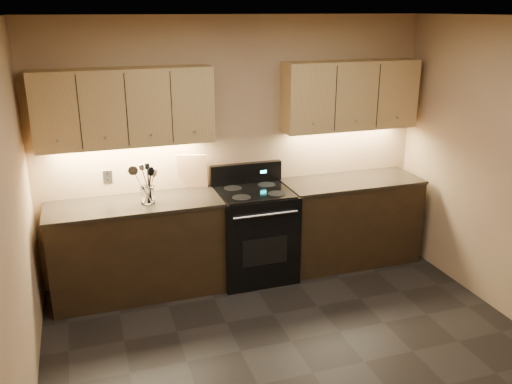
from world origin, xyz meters
TOP-DOWN VIEW (x-y plane):
  - floor at (0.00, 0.00)m, footprint 4.00×4.00m
  - ceiling at (0.00, 0.00)m, footprint 4.00×4.00m
  - wall_back at (0.00, 2.00)m, footprint 4.00×0.04m
  - wall_left at (-2.00, 0.00)m, footprint 0.04×4.00m
  - counter_left at (-1.10, 1.70)m, footprint 1.62×0.62m
  - counter_right at (1.18, 1.70)m, footprint 1.46×0.62m
  - stove at (0.08, 1.68)m, footprint 0.76×0.68m
  - upper_cab_left at (-1.10, 1.85)m, footprint 1.60×0.30m
  - upper_cab_right at (1.18, 1.85)m, footprint 1.44×0.30m
  - outlet_plate at (-1.30, 1.99)m, footprint 0.08×0.01m
  - utensil_crock at (-0.97, 1.66)m, footprint 0.17×0.17m
  - cutting_board at (-0.48, 1.95)m, footprint 0.31×0.18m
  - wooden_spoon at (-0.99, 1.66)m, footprint 0.18×0.12m
  - black_spoon at (-0.97, 1.68)m, footprint 0.11×0.10m
  - black_turner at (-0.96, 1.64)m, footprint 0.10×0.17m
  - steel_spatula at (-0.94, 1.66)m, footprint 0.18×0.14m
  - steel_skimmer at (-0.95, 1.64)m, footprint 0.24×0.10m

SIDE VIEW (x-z plane):
  - floor at x=0.00m, z-range 0.00..0.00m
  - counter_left at x=-1.10m, z-range 0.00..0.93m
  - counter_right at x=1.18m, z-range 0.00..0.93m
  - stove at x=0.08m, z-range -0.09..1.05m
  - utensil_crock at x=-0.97m, z-range 0.92..1.09m
  - wooden_spoon at x=-0.99m, z-range 0.95..1.26m
  - black_spoon at x=-0.97m, z-range 0.94..1.28m
  - cutting_board at x=-0.48m, z-range 0.93..1.29m
  - outlet_plate at x=-1.30m, z-range 1.06..1.18m
  - black_turner at x=-0.96m, z-range 0.94..1.32m
  - steel_skimmer at x=-0.95m, z-range 0.94..1.32m
  - steel_spatula at x=-0.94m, z-range 0.94..1.34m
  - wall_back at x=0.00m, z-range 0.00..2.60m
  - wall_left at x=-2.00m, z-range 0.00..2.60m
  - upper_cab_left at x=-1.10m, z-range 1.45..2.15m
  - upper_cab_right at x=1.18m, z-range 1.45..2.15m
  - ceiling at x=0.00m, z-range 2.60..2.60m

